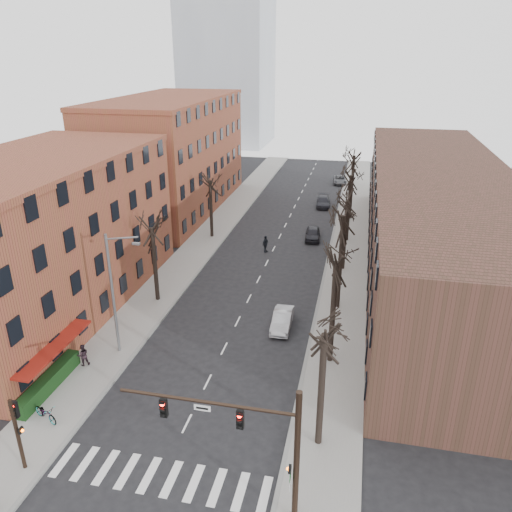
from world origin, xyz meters
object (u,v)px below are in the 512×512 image
Objects in this scene: parked_car_near at (313,234)px; bicycle at (46,413)px; silver_sedan at (282,320)px; parked_car_mid at (323,202)px.

bicycle is at bearing -113.91° from parked_car_near.
silver_sedan is 17.76m from bicycle.
parked_car_near is 35.42m from bicycle.
bicycle is (-11.79, -33.40, -0.02)m from parked_car_near.
parked_car_near is 0.90× the size of parked_car_mid.
parked_car_near is 2.06× the size of bicycle.
parked_car_mid is 47.99m from bicycle.
parked_car_mid is at bearing 88.18° from silver_sedan.
silver_sedan is 1.00× the size of parked_car_near.
silver_sedan is 2.07× the size of bicycle.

